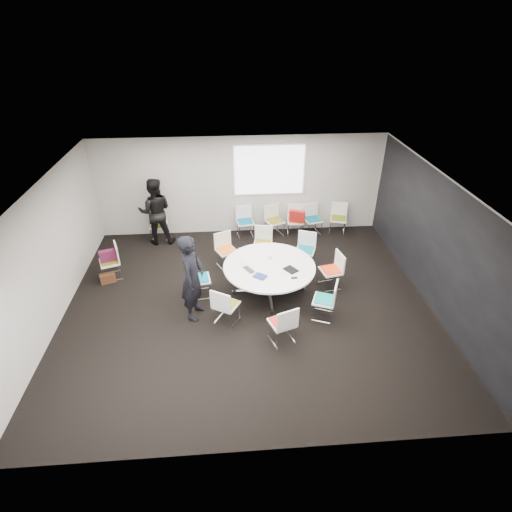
{
  "coord_description": "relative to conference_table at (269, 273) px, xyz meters",
  "views": [
    {
      "loc": [
        -0.37,
        -7.02,
        5.61
      ],
      "look_at": [
        0.2,
        0.4,
        1.0
      ],
      "focal_mm": 28.0,
      "sensor_mm": 36.0,
      "label": 1
    }
  ],
  "objects": [
    {
      "name": "cup",
      "position": [
        0.04,
        0.28,
        0.25
      ],
      "size": [
        0.08,
        0.08,
        0.09
      ],
      "primitive_type": "cylinder",
      "color": "white",
      "rests_on": "conference_table"
    },
    {
      "name": "chair_back_b",
      "position": [
        0.44,
        2.75,
        -0.25
      ],
      "size": [
        0.59,
        0.59,
        0.88
      ],
      "rotation": [
        0.0,
        0.0,
        3.53
      ],
      "color": "silver",
      "rests_on": "ground"
    },
    {
      "name": "laptop_lid",
      "position": [
        -0.59,
        0.09,
        0.34
      ],
      "size": [
        0.02,
        0.3,
        0.22
      ],
      "primitive_type": "cube",
      "rotation": [
        0.0,
        0.0,
        1.6
      ],
      "color": "silver",
      "rests_on": "conference_table"
    },
    {
      "name": "projection_screen",
      "position": [
        0.3,
        3.05,
        1.33
      ],
      "size": [
        1.9,
        0.03,
        1.35
      ],
      "primitive_type": "cube",
      "color": "white",
      "rests_on": "room_shell"
    },
    {
      "name": "chair_ring_a",
      "position": [
        1.46,
        0.11,
        -0.25
      ],
      "size": [
        0.53,
        0.54,
        0.88
      ],
      "rotation": [
        0.0,
        0.0,
        1.77
      ],
      "color": "silver",
      "rests_on": "ground"
    },
    {
      "name": "notebook_black",
      "position": [
        0.45,
        -0.22,
        0.22
      ],
      "size": [
        0.35,
        0.37,
        0.02
      ],
      "primitive_type": "cube",
      "rotation": [
        0.0,
        0.0,
        0.6
      ],
      "color": "black",
      "rests_on": "conference_table"
    },
    {
      "name": "phone",
      "position": [
        0.48,
        -0.53,
        0.21
      ],
      "size": [
        0.15,
        0.09,
        0.01
      ],
      "primitive_type": "cube",
      "rotation": [
        0.0,
        0.0,
        0.11
      ],
      "color": "black",
      "rests_on": "conference_table"
    },
    {
      "name": "chair_back_e",
      "position": [
        2.31,
        2.76,
        -0.25
      ],
      "size": [
        0.56,
        0.55,
        0.88
      ],
      "rotation": [
        0.0,
        0.0,
        2.87
      ],
      "color": "silver",
      "rests_on": "ground"
    },
    {
      "name": "chair_ring_e",
      "position": [
        -1.58,
        0.01,
        -0.25
      ],
      "size": [
        0.51,
        0.52,
        0.88
      ],
      "rotation": [
        0.0,
        0.0,
        4.87
      ],
      "color": "silver",
      "rests_on": "ground"
    },
    {
      "name": "papers_front",
      "position": [
        0.64,
        -0.16,
        0.21
      ],
      "size": [
        0.34,
        0.27,
        0.0
      ],
      "primitive_type": "cube",
      "rotation": [
        0.0,
        0.0,
        0.21
      ],
      "color": "silver",
      "rests_on": "conference_table"
    },
    {
      "name": "chair_ring_f",
      "position": [
        -1.0,
        -0.97,
        -0.25
      ],
      "size": [
        0.62,
        0.62,
        0.88
      ],
      "rotation": [
        0.0,
        0.0,
        5.76
      ],
      "color": "silver",
      "rests_on": "ground"
    },
    {
      "name": "tablet_folio",
      "position": [
        -0.24,
        -0.42,
        0.22
      ],
      "size": [
        0.33,
        0.32,
        0.03
      ],
      "primitive_type": "cube",
      "rotation": [
        0.0,
        0.0,
        -0.64
      ],
      "color": "navy",
      "rests_on": "conference_table"
    },
    {
      "name": "brown_bag",
      "position": [
        -3.82,
        0.67,
        -0.4
      ],
      "size": [
        0.39,
        0.28,
        0.24
      ],
      "primitive_type": "cube",
      "rotation": [
        0.0,
        0.0,
        0.37
      ],
      "color": "#4A2917",
      "rests_on": "ground"
    },
    {
      "name": "person_back",
      "position": [
        -2.84,
        2.59,
        0.42
      ],
      "size": [
        0.95,
        0.76,
        1.88
      ],
      "primitive_type": "imported",
      "rotation": [
        0.0,
        0.0,
        3.2
      ],
      "color": "black",
      "rests_on": "ground"
    },
    {
      "name": "papers_right",
      "position": [
        0.51,
        0.21,
        0.21
      ],
      "size": [
        0.37,
        0.35,
        0.0
      ],
      "primitive_type": "cube",
      "rotation": [
        0.0,
        0.0,
        0.64
      ],
      "color": "white",
      "rests_on": "conference_table"
    },
    {
      "name": "chair_ring_g",
      "position": [
        0.09,
        -1.61,
        -0.25
      ],
      "size": [
        0.59,
        0.58,
        0.88
      ],
      "rotation": [
        0.0,
        0.0,
        6.64
      ],
      "color": "silver",
      "rests_on": "ground"
    },
    {
      "name": "chair_ring_h",
      "position": [
        1.07,
        -0.97,
        -0.25
      ],
      "size": [
        0.59,
        0.59,
        0.88
      ],
      "rotation": [
        0.0,
        0.0,
        7.47
      ],
      "color": "silver",
      "rests_on": "ground"
    },
    {
      "name": "person_main",
      "position": [
        -1.65,
        -0.68,
        0.44
      ],
      "size": [
        0.62,
        0.79,
        1.92
      ],
      "primitive_type": "imported",
      "rotation": [
        0.0,
        0.0,
        1.32
      ],
      "color": "black",
      "rests_on": "ground"
    },
    {
      "name": "chair_back_a",
      "position": [
        -0.4,
        2.76,
        -0.25
      ],
      "size": [
        0.52,
        0.51,
        0.88
      ],
      "rotation": [
        0.0,
        0.0,
        3.28
      ],
      "color": "silver",
      "rests_on": "ground"
    },
    {
      "name": "conference_table",
      "position": [
        0.0,
        0.0,
        0.0
      ],
      "size": [
        2.07,
        2.07,
        0.73
      ],
      "color": "silver",
      "rests_on": "ground"
    },
    {
      "name": "chair_person_back",
      "position": [
        -2.84,
        2.76,
        -0.25
      ],
      "size": [
        0.48,
        0.46,
        0.88
      ],
      "rotation": [
        0.0,
        0.0,
        3.11
      ],
      "color": "silver",
      "rests_on": "ground"
    },
    {
      "name": "red_jacket",
      "position": [
        1.05,
        2.5,
        0.18
      ],
      "size": [
        0.47,
        0.3,
        0.36
      ],
      "primitive_type": "cube",
      "rotation": [
        0.17,
        0.0,
        -0.35
      ],
      "color": "#A61714",
      "rests_on": "chair_back_c"
    },
    {
      "name": "chair_back_d",
      "position": [
        1.55,
        2.76,
        -0.25
      ],
      "size": [
        0.54,
        0.54,
        0.88
      ],
      "rotation": [
        0.0,
        0.0,
        3.35
      ],
      "color": "silver",
      "rests_on": "ground"
    },
    {
      "name": "chair_ring_b",
      "position": [
        1.03,
        1.07,
        -0.25
      ],
      "size": [
        0.59,
        0.58,
        0.88
      ],
      "rotation": [
        0.0,
        0.0,
        2.78
      ],
      "color": "silver",
      "rests_on": "ground"
    },
    {
      "name": "chair_spare_left",
      "position": [
        -3.75,
        0.89,
        -0.25
      ],
      "size": [
        0.58,
        0.59,
        0.88
      ],
      "rotation": [
        0.0,
        0.0,
        1.92
      ],
      "color": "silver",
      "rests_on": "ground"
    },
    {
      "name": "room_shell",
      "position": [
        -0.41,
        -0.41,
        0.88
      ],
      "size": [
        8.08,
        7.08,
        2.88
      ],
      "color": "black",
      "rests_on": "ground"
    },
    {
      "name": "chair_back_c",
      "position": [
        1.05,
        2.73,
        -0.25
      ],
      "size": [
        0.5,
        0.49,
        0.88
      ],
      "rotation": [
        0.0,
        0.0,
        3.05
      ],
      "color": "silver",
      "rests_on": "ground"
    },
    {
      "name": "chair_ring_d",
      "position": [
        -0.96,
        1.21,
        -0.25
      ],
      "size": [
        0.61,
        0.6,
        0.88
      ],
      "rotation": [
        0.0,
        0.0,
        3.59
      ],
      "color": "silver",
      "rests_on": "ground"
    },
    {
      "name": "laptop",
      "position": [
        -0.43,
        -0.13,
        0.22
      ],
      "size": [
        0.33,
        0.36,
        0.02
      ],
      "primitive_type": "imported",
      "rotation": [
        0.0,
        0.0,
        2.13
      ],
      "color": "#333338",
      "rests_on": "conference_table"
    },
    {
      "name": "maroon_bag",
      "position": [
        -3.77,
        0.89,
        0.1
      ],
      "size": [
        0.42,
        0.26,
        0.28
      ],
      "primitive_type": "cube",
      "rotation": [
        0.0,
        0.0,
        0.33
      ],
      "color": "#541633",
      "rests_on": "chair_spare_left"
    },
    {
      "name": "chair_ring_c",
      "position": [
        -0.01,
        1.47,
        -0.25
      ],
      "size": [
        0.55,
        0.54,
        0.88
      ],
      "rotation": [
        0.0,
        0.0,
        2.92
      ],
      "color": "silver",
      "rests_on": "ground"
    }
  ]
}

